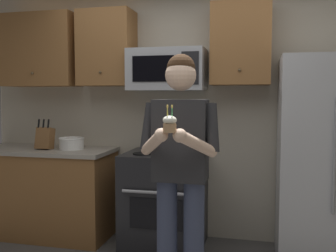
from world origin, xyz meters
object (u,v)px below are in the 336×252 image
object	(u,v)px
knife_block	(45,138)
bowl_large_white	(72,143)
oven_range	(165,200)
microwave	(167,70)
person	(180,162)
cupcake	(170,124)
refrigerator	(332,162)

from	to	relation	value
knife_block	bowl_large_white	xyz separation A→B (m)	(0.27, 0.06, -0.05)
oven_range	bowl_large_white	xyz separation A→B (m)	(-0.99, 0.03, 0.52)
microwave	bowl_large_white	xyz separation A→B (m)	(-0.99, -0.09, -0.74)
microwave	knife_block	bearing A→B (deg)	-173.29
microwave	person	size ratio (longest dim) A/B	0.42
oven_range	cupcake	distance (m)	1.51
person	cupcake	size ratio (longest dim) A/B	10.13
oven_range	cupcake	world-z (taller)	cupcake
knife_block	cupcake	distance (m)	2.00
person	knife_block	bearing A→B (deg)	151.86
bowl_large_white	person	xyz separation A→B (m)	(1.33, -0.91, 0.01)
oven_range	refrigerator	world-z (taller)	refrigerator
oven_range	person	world-z (taller)	person
refrigerator	bowl_large_white	size ratio (longest dim) A/B	6.96
microwave	refrigerator	xyz separation A→B (m)	(1.50, -0.16, -0.82)
refrigerator	bowl_large_white	world-z (taller)	refrigerator
refrigerator	knife_block	bearing A→B (deg)	179.79
refrigerator	cupcake	world-z (taller)	refrigerator
bowl_large_white	person	distance (m)	1.61
bowl_large_white	cupcake	size ratio (longest dim) A/B	1.49
person	bowl_large_white	bearing A→B (deg)	145.52
knife_block	refrigerator	bearing A→B (deg)	-0.21
microwave	cupcake	world-z (taller)	microwave
oven_range	person	size ratio (longest dim) A/B	0.53
refrigerator	cupcake	distance (m)	1.70
oven_range	refrigerator	distance (m)	1.56
microwave	oven_range	bearing A→B (deg)	-90.02
microwave	person	bearing A→B (deg)	-71.55
cupcake	person	bearing A→B (deg)	90.00
knife_block	bowl_large_white	size ratio (longest dim) A/B	1.24
microwave	bowl_large_white	bearing A→B (deg)	-174.84
oven_range	refrigerator	size ratio (longest dim) A/B	0.52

